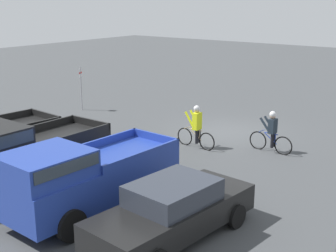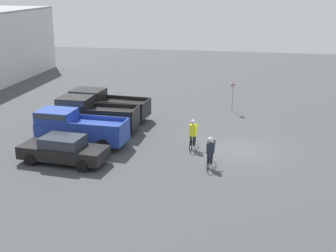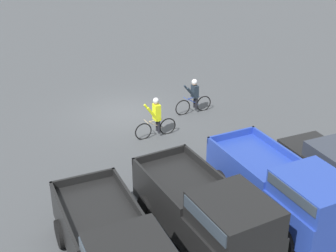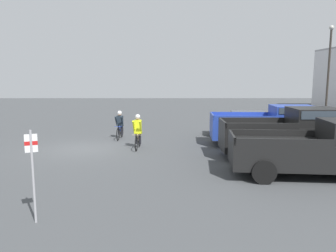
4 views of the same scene
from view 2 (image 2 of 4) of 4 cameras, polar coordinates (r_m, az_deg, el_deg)
name	(u,v)px [view 2 (image 2 of 4)]	position (r m, az deg, el deg)	size (l,w,h in m)	color
ground_plane	(240,150)	(27.67, 8.76, -2.95)	(80.00, 80.00, 0.00)	#424447
sedan_0	(63,150)	(25.88, -12.66, -2.85)	(2.32, 4.93, 1.51)	black
pickup_truck_0	(76,128)	(28.35, -11.13, -0.19)	(2.37, 5.44, 2.13)	#233D9E
pickup_truck_1	(92,114)	(30.82, -9.21, 1.43)	(2.22, 5.14, 2.27)	black
pickup_truck_2	(104,104)	(33.46, -7.81, 2.63)	(2.59, 5.65, 2.09)	black
cyclist_0	(193,134)	(27.44, 3.03, -0.99)	(1.88, 0.48, 1.78)	black
cyclist_1	(210,152)	(24.80, 5.16, -3.16)	(1.88, 0.47, 1.69)	black
fire_lane_sign	(233,93)	(35.41, 7.89, 3.99)	(0.14, 0.28, 2.36)	#9E9EA3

